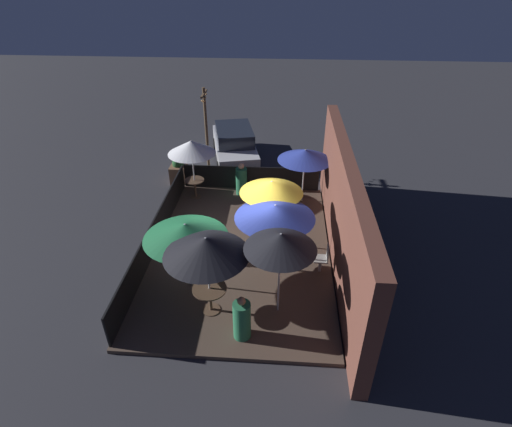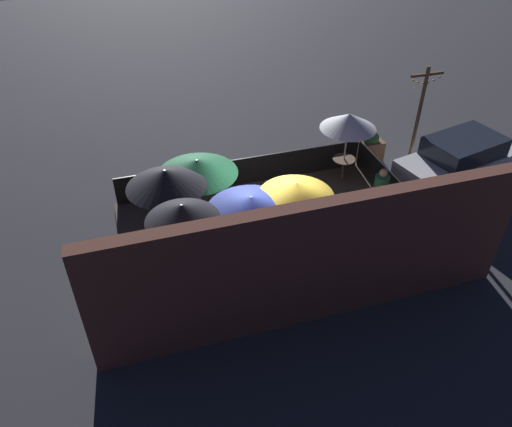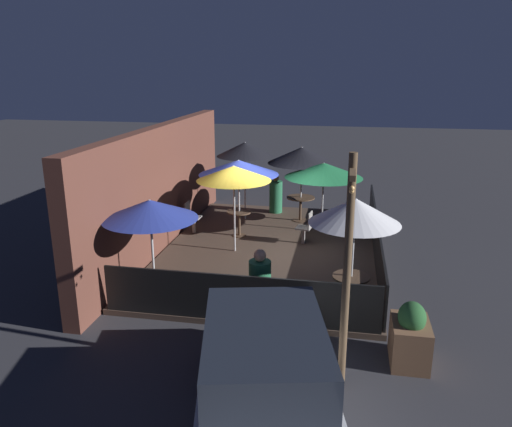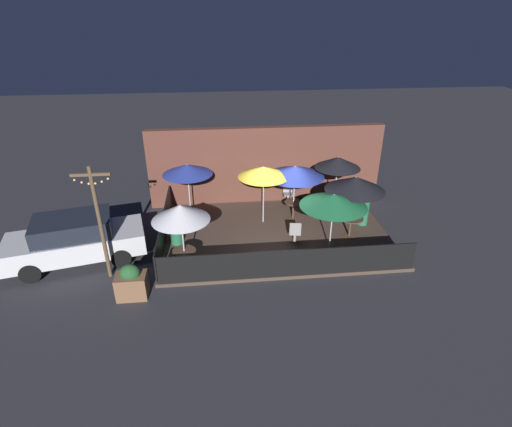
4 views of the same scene
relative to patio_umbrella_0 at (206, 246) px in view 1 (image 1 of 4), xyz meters
name	(u,v)px [view 1 (image 1 of 4)]	position (x,y,z in m)	size (l,w,h in m)	color
ground_plane	(241,252)	(-2.65, 0.53, -2.21)	(60.00, 60.00, 0.00)	#2D2D33
patio_deck	(241,251)	(-2.65, 0.53, -2.15)	(8.25, 5.58, 0.12)	#47382D
building_wall	(342,212)	(-2.65, 3.55, -0.54)	(9.85, 0.36, 3.34)	brown
fence_front	(155,234)	(-2.65, -2.22, -1.62)	(8.05, 0.05, 0.95)	black
fence_side_left	(251,178)	(-6.74, 0.53, -1.62)	(0.05, 5.38, 0.95)	black
patio_umbrella_0	(206,246)	(0.00, 0.00, 0.00)	(2.10, 2.10, 2.35)	#B2B2B7
patio_umbrella_1	(275,211)	(-1.81, 1.58, -0.08)	(2.25, 2.25, 2.22)	#B2B2B7
patio_umbrella_2	(191,147)	(-5.89, -1.58, -0.02)	(1.76, 1.76, 2.33)	#B2B2B7
patio_umbrella_3	(185,231)	(-0.95, -0.73, -0.25)	(2.26, 2.26, 2.06)	#B2B2B7
patio_umbrella_4	(281,241)	(-0.12, 1.76, 0.15)	(1.76, 1.76, 2.46)	#B2B2B7
patio_umbrella_5	(271,187)	(-3.03, 1.44, 0.01)	(1.92, 1.92, 2.29)	#B2B2B7
patio_umbrella_6	(305,155)	(-5.90, 2.55, -0.20)	(1.98, 1.98, 2.10)	#B2B2B7
dining_table_0	(210,293)	(0.00, 0.00, -1.48)	(0.88, 0.88, 0.77)	#4C3828
dining_table_1	(274,253)	(-1.81, 1.58, -1.52)	(0.71, 0.71, 0.74)	#4C3828
dining_table_2	(195,184)	(-5.89, -1.58, -1.52)	(0.74, 0.74, 0.74)	#4C3828
patio_chair_0	(210,246)	(-2.12, -0.36, -1.60)	(0.46, 0.46, 0.91)	gray
patio_chair_1	(323,258)	(-1.77, 3.02, -1.59)	(0.41, 0.41, 0.92)	gray
patron_0	(242,319)	(0.79, 0.90, -1.54)	(0.61, 0.61, 1.26)	#236642
patron_1	(241,180)	(-6.28, 0.19, -1.51)	(0.51, 0.51, 1.32)	#236642
planter_box	(179,170)	(-7.38, -2.57, -1.72)	(0.88, 0.62, 1.10)	brown
light_post	(206,127)	(-8.28, -1.46, -0.13)	(1.10, 0.12, 3.71)	brown
parked_car_0	(234,144)	(-9.50, -0.45, -1.37)	(4.61, 2.61, 1.62)	silver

